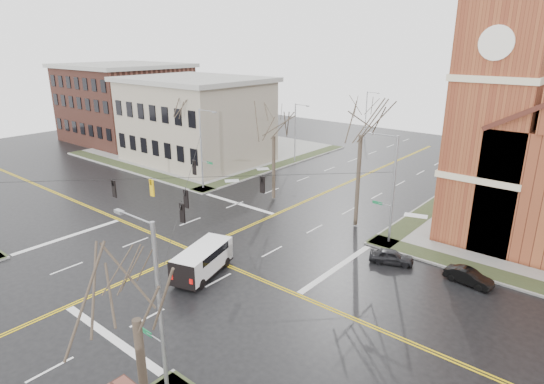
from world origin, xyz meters
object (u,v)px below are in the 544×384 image
Objects in this scene: parked_car_a at (391,257)px; tree_nw_near at (274,132)px; cargo_van at (204,258)px; streetlight_north_b at (367,113)px; streetlight_north_a at (296,130)px; signal_pole_se at (158,310)px; parked_car_b at (469,277)px; signal_pole_ne at (391,187)px; tree_nw_far at (193,110)px; tree_ne at (361,129)px; signal_pole_nw at (202,147)px; tree_se at (135,310)px.

parked_car_a is 18.53m from tree_nw_near.
cargo_van is 0.58× the size of tree_nw_near.
streetlight_north_b is 46.57m from parked_car_a.
tree_nw_near is at bearing -61.54° from streetlight_north_a.
parked_car_b is at bearing 69.80° from signal_pole_se.
signal_pole_ne reaches higher than parked_car_b.
streetlight_north_b is 35.02m from tree_nw_near.
cargo_van is 1.78× the size of parked_car_b.
tree_nw_far is at bearing 179.52° from tree_nw_near.
parked_car_b is at bearing -53.07° from streetlight_north_b.
parked_car_b is 14.72m from tree_ne.
tree_nw_near is (-14.35, 2.44, 2.32)m from signal_pole_ne.
signal_pole_nw is 1.12× the size of streetlight_north_a.
parked_car_b is at bearing -33.08° from streetlight_north_a.
cargo_van is at bearing 131.13° from parked_car_b.
tree_nw_far is at bearing 136.34° from signal_pole_se.
signal_pole_nw is 2.76× the size of parked_car_b.
tree_se reaches higher than signal_pole_ne.
signal_pole_ne is 1.55× the size of cargo_van.
parked_car_a is 11.27m from tree_ne.
tree_ne is at bearing 101.74° from tree_se.
signal_pole_nw is 0.78× the size of tree_nw_far.
streetlight_north_b is 39.70m from tree_ne.
tree_nw_far is (-28.73, 5.80, 7.78)m from parked_car_a.
signal_pole_se is 20.32m from parked_car_a.
signal_pole_se is 45.20m from streetlight_north_a.
signal_pole_nw is at bearing 134.10° from tree_se.
signal_pole_nw is at bearing -92.32° from streetlight_north_a.
cargo_van is at bearing -42.12° from signal_pole_nw.
signal_pole_se is 0.90× the size of tree_nw_near.
streetlight_north_b is (0.67, 36.50, -0.48)m from signal_pole_nw.
streetlight_north_b reaches higher than parked_car_a.
cargo_van is at bearing -64.68° from streetlight_north_a.
signal_pole_se is at bearing -69.73° from streetlight_north_b.
tree_nw_near is at bearing -0.48° from tree_nw_far.
streetlight_north_b is 2.45× the size of parked_car_b.
streetlight_north_a is 31.28m from parked_car_a.
parked_car_a is 0.29× the size of tree_nw_far.
tree_nw_near reaches higher than streetlight_north_b.
signal_pole_ne is 27.10m from tree_nw_far.
tree_nw_far is 1.15× the size of tree_nw_near.
tree_nw_far is (-18.94, 15.94, 7.11)m from cargo_van.
parked_car_b is (7.48, 20.32, -4.41)m from signal_pole_se.
signal_pole_se is 63.43m from streetlight_north_b.
tree_nw_near reaches higher than parked_car_b.
signal_pole_ne is at bearing 93.81° from tree_se.
cargo_van is (14.15, -29.90, -3.24)m from streetlight_north_a.
signal_pole_ne is at bearing 90.00° from signal_pole_se.
parked_car_a is (23.93, -39.76, -3.91)m from streetlight_north_b.
streetlight_north_a is 2.45× the size of parked_car_b.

